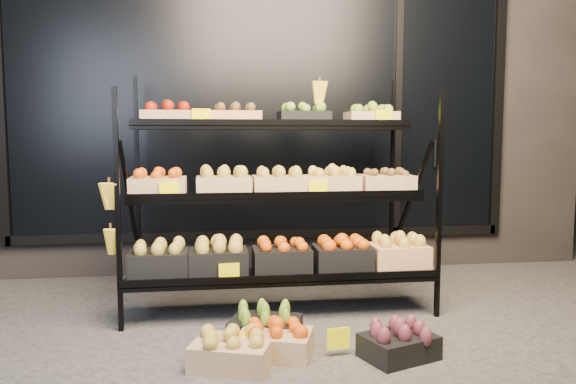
{
  "coord_description": "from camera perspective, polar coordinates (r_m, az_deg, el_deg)",
  "views": [
    {
      "loc": [
        -0.46,
        -3.31,
        1.2
      ],
      "look_at": [
        0.07,
        0.55,
        0.81
      ],
      "focal_mm": 35.0,
      "sensor_mm": 36.0,
      "label": 1
    }
  ],
  "objects": [
    {
      "name": "ground",
      "position": [
        3.55,
        0.09,
        -14.12
      ],
      "size": [
        24.0,
        24.0,
        0.0
      ],
      "primitive_type": "plane",
      "color": "#514F4C",
      "rests_on": "ground"
    },
    {
      "name": "building",
      "position": [
        5.94,
        -3.44,
        10.96
      ],
      "size": [
        6.0,
        2.08,
        3.5
      ],
      "color": "#2D2826",
      "rests_on": "ground"
    },
    {
      "name": "display_rack",
      "position": [
        3.95,
        -1.25,
        -0.34
      ],
      "size": [
        2.18,
        1.02,
        1.73
      ],
      "color": "black",
      "rests_on": "ground"
    },
    {
      "name": "tag_floor_a",
      "position": [
        3.13,
        -3.71,
        -15.74
      ],
      "size": [
        0.13,
        0.01,
        0.12
      ],
      "primitive_type": "cube",
      "color": "#FFF700",
      "rests_on": "ground"
    },
    {
      "name": "tag_floor_b",
      "position": [
        3.2,
        5.15,
        -15.28
      ],
      "size": [
        0.13,
        0.01,
        0.12
      ],
      "primitive_type": "cube",
      "color": "#FFF700",
      "rests_on": "ground"
    },
    {
      "name": "floor_crate_left",
      "position": [
        3.05,
        -5.73,
        -15.63
      ],
      "size": [
        0.48,
        0.41,
        0.2
      ],
      "rotation": [
        0.0,
        0.0,
        -0.33
      ],
      "color": "tan",
      "rests_on": "ground"
    },
    {
      "name": "floor_crate_midleft",
      "position": [
        3.39,
        -2.31,
        -13.4
      ],
      "size": [
        0.47,
        0.41,
        0.2
      ],
      "rotation": [
        0.0,
        0.0,
        -0.33
      ],
      "color": "black",
      "rests_on": "ground"
    },
    {
      "name": "floor_crate_midright",
      "position": [
        3.18,
        -1.3,
        -14.72
      ],
      "size": [
        0.46,
        0.39,
        0.2
      ],
      "rotation": [
        0.0,
        0.0,
        -0.32
      ],
      "color": "tan",
      "rests_on": "ground"
    },
    {
      "name": "floor_crate_right",
      "position": [
        3.21,
        11.19,
        -14.71
      ],
      "size": [
        0.45,
        0.39,
        0.19
      ],
      "rotation": [
        0.0,
        0.0,
        0.36
      ],
      "color": "black",
      "rests_on": "ground"
    }
  ]
}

